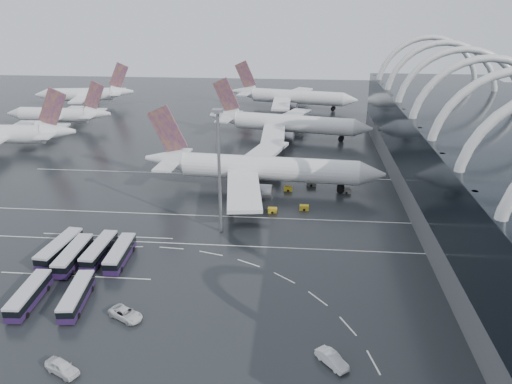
# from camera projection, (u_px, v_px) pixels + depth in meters

# --- Properties ---
(ground) EXTENTS (420.00, 420.00, 0.00)m
(ground) POSITION_uv_depth(u_px,v_px,m) (220.00, 241.00, 102.90)
(ground) COLOR black
(ground) RESTS_ON ground
(terminal) EXTENTS (42.00, 160.00, 34.90)m
(terminal) POSITION_uv_depth(u_px,v_px,m) (503.00, 168.00, 112.14)
(terminal) COLOR #535558
(terminal) RESTS_ON ground
(lane_marking_near) EXTENTS (120.00, 0.25, 0.01)m
(lane_marking_near) POSITION_uv_depth(u_px,v_px,m) (219.00, 245.00, 101.04)
(lane_marking_near) COLOR white
(lane_marking_near) RESTS_ON ground
(lane_marking_mid) EXTENTS (120.00, 0.25, 0.01)m
(lane_marking_mid) POSITION_uv_depth(u_px,v_px,m) (228.00, 216.00, 114.00)
(lane_marking_mid) COLOR white
(lane_marking_mid) RESTS_ON ground
(lane_marking_far) EXTENTS (120.00, 0.25, 0.01)m
(lane_marking_far) POSITION_uv_depth(u_px,v_px,m) (242.00, 175.00, 139.90)
(lane_marking_far) COLOR white
(lane_marking_far) RESTS_ON ground
(bus_bay_line_south) EXTENTS (28.00, 0.25, 0.01)m
(bus_bay_line_south) POSITION_uv_depth(u_px,v_px,m) (75.00, 276.00, 90.07)
(bus_bay_line_south) COLOR white
(bus_bay_line_south) RESTS_ON ground
(bus_bay_line_north) EXTENTS (28.00, 0.25, 0.01)m
(bus_bay_line_north) POSITION_uv_depth(u_px,v_px,m) (107.00, 236.00, 104.87)
(bus_bay_line_north) COLOR white
(bus_bay_line_north) RESTS_ON ground
(airliner_main) EXTENTS (62.73, 54.87, 21.24)m
(airliner_main) POSITION_uv_depth(u_px,v_px,m) (258.00, 169.00, 128.84)
(airliner_main) COLOR white
(airliner_main) RESTS_ON ground
(airliner_gate_b) EXTENTS (57.94, 51.36, 20.18)m
(airliner_gate_b) POSITION_uv_depth(u_px,v_px,m) (285.00, 124.00, 174.46)
(airliner_gate_b) COLOR white
(airliner_gate_b) RESTS_ON ground
(airliner_gate_c) EXTENTS (56.20, 51.02, 20.11)m
(airliner_gate_c) POSITION_uv_depth(u_px,v_px,m) (291.00, 97.00, 219.11)
(airliner_gate_c) COLOR white
(airliner_gate_c) RESTS_ON ground
(jet_remote_west) EXTENTS (46.95, 37.83, 20.45)m
(jet_remote_west) POSITION_uv_depth(u_px,v_px,m) (7.00, 134.00, 160.47)
(jet_remote_west) COLOR white
(jet_remote_west) RESTS_ON ground
(jet_remote_mid) EXTENTS (40.95, 32.93, 17.91)m
(jet_remote_mid) POSITION_uv_depth(u_px,v_px,m) (60.00, 115.00, 188.86)
(jet_remote_mid) COLOR white
(jet_remote_mid) RESTS_ON ground
(jet_remote_far) EXTENTS (43.92, 35.50, 19.11)m
(jet_remote_far) POSITION_uv_depth(u_px,v_px,m) (87.00, 94.00, 225.61)
(jet_remote_far) COLOR white
(jet_remote_far) RESTS_ON ground
(bus_row_near_a) EXTENTS (4.10, 13.24, 3.21)m
(bus_row_near_a) POSITION_uv_depth(u_px,v_px,m) (60.00, 249.00, 95.96)
(bus_row_near_a) COLOR #29143F
(bus_row_near_a) RESTS_ON ground
(bus_row_near_b) EXTENTS (3.17, 12.81, 3.15)m
(bus_row_near_b) POSITION_uv_depth(u_px,v_px,m) (73.00, 255.00, 93.55)
(bus_row_near_b) COLOR #29143F
(bus_row_near_b) RESTS_ON ground
(bus_row_near_c) EXTENTS (3.17, 12.37, 3.03)m
(bus_row_near_c) POSITION_uv_depth(u_px,v_px,m) (99.00, 250.00, 95.45)
(bus_row_near_c) COLOR #29143F
(bus_row_near_c) RESTS_ON ground
(bus_row_near_d) EXTENTS (3.26, 12.28, 3.00)m
(bus_row_near_d) POSITION_uv_depth(u_px,v_px,m) (120.00, 253.00, 94.41)
(bus_row_near_d) COLOR #29143F
(bus_row_near_d) RESTS_ON ground
(bus_row_far_a) EXTENTS (3.31, 12.12, 2.96)m
(bus_row_far_a) POSITION_uv_depth(u_px,v_px,m) (29.00, 295.00, 81.46)
(bus_row_far_a) COLOR #29143F
(bus_row_far_a) RESTS_ON ground
(bus_row_far_c) EXTENTS (4.03, 12.19, 2.95)m
(bus_row_far_c) POSITION_uv_depth(u_px,v_px,m) (77.00, 296.00, 81.23)
(bus_row_far_c) COLOR #29143F
(bus_row_far_c) RESTS_ON ground
(van_curve_a) EXTENTS (6.37, 5.14, 1.61)m
(van_curve_a) POSITION_uv_depth(u_px,v_px,m) (126.00, 314.00, 78.04)
(van_curve_a) COLOR silver
(van_curve_a) RESTS_ON ground
(van_curve_b) EXTENTS (5.66, 4.25, 1.79)m
(van_curve_b) POSITION_uv_depth(u_px,v_px,m) (62.00, 367.00, 66.75)
(van_curve_b) COLOR silver
(van_curve_b) RESTS_ON ground
(van_curve_c) EXTENTS (4.79, 5.18, 1.73)m
(van_curve_c) POSITION_uv_depth(u_px,v_px,m) (332.00, 359.00, 68.28)
(van_curve_c) COLOR silver
(van_curve_c) RESTS_ON ground
(floodlight_mast) EXTENTS (2.03, 2.03, 26.46)m
(floodlight_mast) POSITION_uv_depth(u_px,v_px,m) (219.00, 157.00, 100.75)
(floodlight_mast) COLOR gray
(floodlight_mast) RESTS_ON ground
(gse_cart_belly_a) EXTENTS (2.15, 1.27, 1.17)m
(gse_cart_belly_a) POSITION_uv_depth(u_px,v_px,m) (304.00, 208.00, 117.28)
(gse_cart_belly_a) COLOR gold
(gse_cart_belly_a) RESTS_ON ground
(gse_cart_belly_b) EXTENTS (2.53, 1.49, 1.38)m
(gse_cart_belly_b) POSITION_uv_depth(u_px,v_px,m) (311.00, 183.00, 132.05)
(gse_cart_belly_b) COLOR slate
(gse_cart_belly_b) RESTS_ON ground
(gse_cart_belly_c) EXTENTS (2.12, 1.25, 1.15)m
(gse_cart_belly_c) POSITION_uv_depth(u_px,v_px,m) (272.00, 210.00, 115.89)
(gse_cart_belly_c) COLOR gold
(gse_cart_belly_c) RESTS_ON ground
(gse_cart_belly_d) EXTENTS (2.25, 1.33, 1.23)m
(gse_cart_belly_d) POSITION_uv_depth(u_px,v_px,m) (346.00, 191.00, 127.16)
(gse_cart_belly_d) COLOR slate
(gse_cart_belly_d) RESTS_ON ground
(gse_cart_belly_e) EXTENTS (2.16, 1.28, 1.18)m
(gse_cart_belly_e) POSITION_uv_depth(u_px,v_px,m) (288.00, 189.00, 128.69)
(gse_cart_belly_e) COLOR gold
(gse_cart_belly_e) RESTS_ON ground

